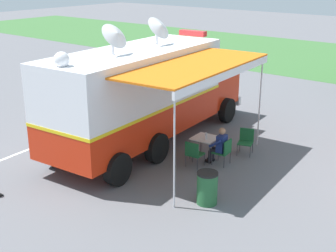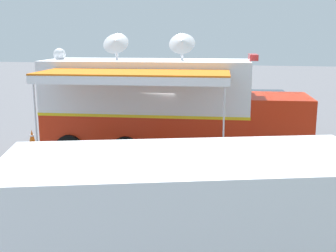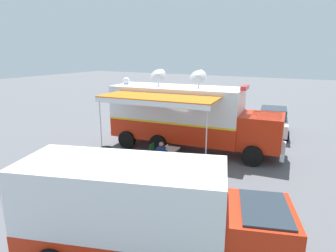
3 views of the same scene
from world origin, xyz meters
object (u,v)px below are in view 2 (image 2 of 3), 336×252
Objects in this scene: traffic_cone at (32,137)px; support_truck at (224,241)px; folding_table at (155,156)px; trash_bin at (53,176)px; car_behind_truck at (269,111)px; water_bottle at (151,152)px; folding_chair_beside_table at (127,161)px; command_truck at (168,104)px; folding_chair_spare_by_truck at (188,172)px; seated_responder at (146,162)px; folding_chair_at_table at (145,168)px.

support_truck is at bearing 41.97° from traffic_cone.
support_truck reaches higher than folding_table.
car_behind_truck is (-9.59, 6.11, 0.42)m from trash_bin.
folding_table is 0.21m from water_bottle.
folding_chair_beside_table is at bearing -29.25° from car_behind_truck.
water_bottle is (0.09, -0.10, 0.16)m from folding_table.
water_bottle reaches higher than folding_chair_beside_table.
car_behind_truck reaches higher than folding_chair_beside_table.
command_truck reaches higher than traffic_cone.
traffic_cone is 10.66m from car_behind_truck.
folding_chair_spare_by_truck is 0.20× the size of car_behind_truck.
car_behind_truck reaches higher than trash_bin.
seated_responder is 6.88m from traffic_cone.
support_truck reaches higher than trash_bin.
folding_chair_spare_by_truck is at bearing 70.98° from folding_chair_beside_table.
folding_table is 3.87× the size of water_bottle.
car_behind_truck is (-5.43, 3.68, -1.07)m from command_truck.
support_truck is at bearing 22.23° from folding_table.
command_truck is 5.05m from trash_bin.
water_bottle is 1.55m from folding_chair_spare_by_truck.
trash_bin reaches higher than folding_chair_beside_table.
car_behind_truck is at bearing 176.36° from support_truck.
trash_bin is at bearing -30.34° from command_truck.
folding_chair_at_table is 0.23m from seated_responder.
traffic_cone is (-3.03, -5.94, -0.39)m from folding_table.
command_truck is 11.11× the size of folding_chair_beside_table.
folding_chair_beside_table is 7.36m from support_truck.
folding_table is at bearing 99.50° from folding_chair_beside_table.
folding_chair_at_table is 1.00× the size of folding_chair_beside_table.
water_bottle is 3.00m from trash_bin.
car_behind_truck is at bearing 147.48° from trash_bin.
support_truck is (4.73, 5.20, 0.93)m from trash_bin.
car_behind_truck reaches higher than seated_responder.
car_behind_truck is (-8.58, 3.67, 0.37)m from folding_chair_at_table.
support_truck is (5.93, 2.78, 0.73)m from seated_responder.
folding_table is 1.00× the size of folding_chair_at_table.
folding_chair_spare_by_truck is 0.70× the size of seated_responder.
trash_bin is at bearing -75.57° from folding_chair_spare_by_truck.
water_bottle reaches higher than folding_chair_at_table.
folding_chair_spare_by_truck is 5.95m from support_truck.
command_truck reaches higher than seated_responder.
folding_table is 7.11m from support_truck.
traffic_cone is at bearing -118.52° from folding_chair_spare_by_truck.
folding_table is at bearing -157.77° from support_truck.
water_bottle is 0.25× the size of trash_bin.
folding_chair_spare_by_truck is 0.96× the size of trash_bin.
water_bottle is 7.05m from support_truck.
folding_chair_at_table reaches higher than traffic_cone.
trash_bin reaches higher than folding_table.
folding_chair_beside_table is at bearing -151.17° from support_truck.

